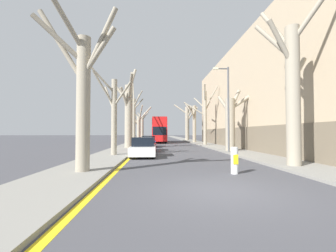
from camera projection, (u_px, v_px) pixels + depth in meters
The scene contains 22 objects.
ground_plane at pixel (220, 191), 6.72m from camera, with size 300.00×300.00×0.00m, color #424247.
sidewalk_left at pixel (142, 139), 56.34m from camera, with size 2.86×120.00×0.12m, color gray.
sidewalk_right at pixel (185, 139), 56.92m from camera, with size 2.86×120.00×0.12m, color gray.
building_facade_right at pixel (271, 99), 26.64m from camera, with size 10.08×32.10×11.55m.
kerb_line_stripe at pixel (149, 140), 56.43m from camera, with size 0.24×120.00×0.01m, color yellow.
street_tree_left_0 at pixel (81, 89), 9.53m from camera, with size 3.51×2.79×7.90m.
street_tree_left_1 at pixel (113, 112), 16.71m from camera, with size 3.74×2.21×7.33m.
street_tree_left_2 at pixel (129, 112), 24.92m from camera, with size 2.40×4.56×9.30m.
street_tree_left_3 at pixel (134, 117), 31.54m from camera, with size 1.81×4.43×9.29m.
street_tree_left_4 at pixel (139, 126), 39.60m from camera, with size 3.85×2.92×6.49m.
street_tree_left_5 at pixel (142, 127), 47.40m from camera, with size 2.48×2.46×6.40m.
street_tree_right_0 at pixel (292, 85), 11.36m from camera, with size 3.09×3.57×8.84m.
street_tree_right_1 at pixel (231, 121), 20.80m from camera, with size 3.61×1.58×5.81m.
street_tree_right_2 at pixel (205, 115), 30.96m from camera, with size 4.62×3.51×8.21m.
street_tree_right_3 at pixel (194, 122), 39.64m from camera, with size 1.87×2.96×7.02m.
street_tree_right_4 at pixel (187, 122), 49.49m from camera, with size 4.84×2.77×8.18m.
double_decker_bus at pixel (159, 129), 40.17m from camera, with size 2.45×10.15×4.30m.
parked_car_0 at pixel (143, 148), 16.44m from camera, with size 1.78×3.93×1.42m.
parked_car_1 at pixel (146, 145), 21.61m from camera, with size 1.87×4.28×1.27m.
parked_car_2 at pixel (148, 142), 27.66m from camera, with size 1.79×4.32×1.33m.
lamp_post at pixel (227, 105), 19.43m from camera, with size 1.40×0.20×7.48m.
traffic_bollard at pixel (234, 160), 9.59m from camera, with size 0.31×0.32×1.14m.
Camera 1 is at (-1.93, -6.68, 1.76)m, focal length 24.00 mm.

